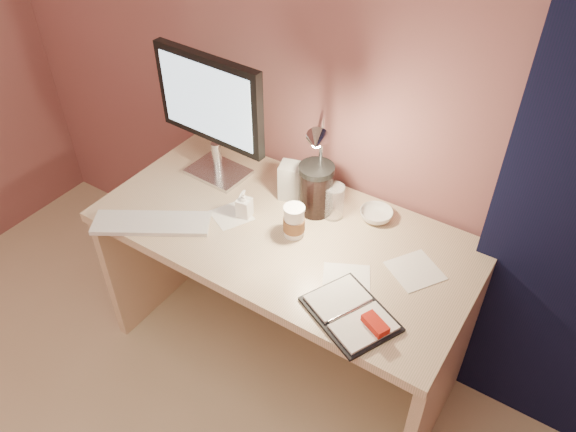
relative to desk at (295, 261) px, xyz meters
The scene contains 14 objects.
desk is the anchor object (origin of this frame).
monitor 0.68m from the desk, behind, with size 0.49×0.19×0.52m.
keyboard 0.58m from the desk, 142.63° to the right, with size 0.43×0.13×0.02m, color silver.
planner 0.55m from the desk, 36.84° to the right, with size 0.34×0.31×0.04m.
paper_a 0.43m from the desk, 29.66° to the right, with size 0.16×0.16×0.00m, color white.
paper_b 0.54m from the desk, ahead, with size 0.16×0.16×0.00m, color white.
paper_c 0.33m from the desk, 150.41° to the right, with size 0.13×0.13×0.00m, color white.
coffee_cup 0.30m from the desk, 61.05° to the right, with size 0.08×0.08×0.13m.
clear_cup 0.33m from the desk, 39.39° to the left, with size 0.08×0.08×0.14m, color white.
bowl 0.39m from the desk, 32.47° to the left, with size 0.12×0.12×0.04m, color silver.
lotion_bottle 0.34m from the desk, 151.50° to the right, with size 0.05×0.05×0.11m, color white.
dark_jar 0.33m from the desk, 66.07° to the left, with size 0.13×0.13×0.18m, color black.
product_box 0.33m from the desk, 127.55° to the left, with size 0.10×0.08×0.15m, color beige.
desk_lamp 0.49m from the desk, 123.34° to the left, with size 0.17×0.26×0.43m.
Camera 1 is at (0.85, 0.10, 2.09)m, focal length 35.00 mm.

